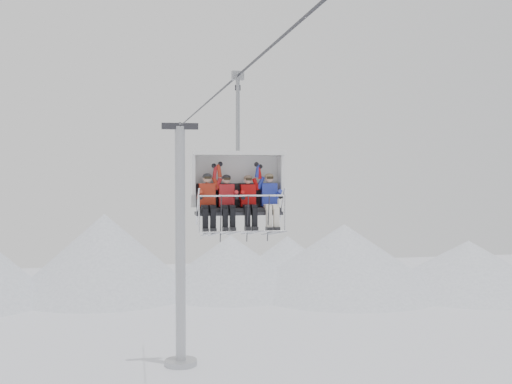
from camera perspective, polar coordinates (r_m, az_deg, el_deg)
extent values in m
cone|color=white|center=(58.04, -13.30, -5.35)|extent=(16.00, 16.00, 7.00)
cone|color=white|center=(57.78, -2.30, -6.32)|extent=(14.00, 14.00, 5.00)
cone|color=white|center=(58.15, 7.84, -5.79)|extent=(18.00, 18.00, 6.00)
cone|color=white|center=(60.91, 18.36, -6.23)|extent=(16.00, 16.00, 4.50)
cone|color=white|center=(61.89, 2.81, -5.99)|extent=(12.00, 12.00, 4.50)
cylinder|color=#A1A3A7|center=(35.86, -6.74, -4.83)|extent=(0.56, 0.56, 13.30)
cylinder|color=#A1A3A7|center=(37.21, -6.69, -14.82)|extent=(1.80, 1.80, 0.30)
cube|color=#2E2E33|center=(35.68, -6.78, 5.83)|extent=(2.00, 0.35, 0.35)
cylinder|color=#2E2E33|center=(13.95, 0.00, 11.68)|extent=(0.06, 50.00, 0.06)
cube|color=black|center=(16.05, -1.56, -1.57)|extent=(2.06, 0.55, 0.10)
cube|color=black|center=(16.29, -1.71, -0.28)|extent=(2.06, 0.10, 0.60)
cube|color=#2E2E33|center=(16.06, -1.56, -1.89)|extent=(2.16, 0.60, 0.08)
cube|color=silver|center=(16.49, -1.84, 1.05)|extent=(2.30, 0.10, 1.37)
cube|color=silver|center=(16.10, -1.62, 3.46)|extent=(2.30, 0.90, 0.10)
cylinder|color=silver|center=(15.49, -1.23, -0.33)|extent=(2.10, 0.04, 0.04)
cylinder|color=silver|center=(15.48, -1.19, -3.56)|extent=(2.10, 0.04, 0.04)
cylinder|color=gray|center=(16.17, -1.63, 6.90)|extent=(0.10, 0.10, 1.94)
cube|color=gray|center=(16.28, -1.63, 10.30)|extent=(0.30, 0.18, 0.22)
cube|color=red|center=(15.96, -4.38, -0.27)|extent=(0.39, 0.26, 0.58)
sphere|color=tan|center=(15.91, -4.36, 1.21)|extent=(0.22, 0.22, 0.22)
cube|color=black|center=(15.55, -4.53, -2.38)|extent=(0.13, 0.15, 0.47)
cube|color=black|center=(15.57, -3.84, -2.37)|extent=(0.13, 0.15, 0.47)
cube|color=#B0B2BA|center=(15.48, -4.48, -3.79)|extent=(0.09, 1.69, 0.26)
cube|color=#B0B2BA|center=(15.50, -3.79, -3.78)|extent=(0.09, 1.69, 0.26)
cube|color=red|center=(16.02, -2.66, -0.30)|extent=(0.38, 0.25, 0.56)
sphere|color=tan|center=(15.97, -2.65, 1.12)|extent=(0.21, 0.21, 0.21)
cube|color=black|center=(15.61, -2.76, -2.32)|extent=(0.13, 0.15, 0.45)
cube|color=black|center=(15.64, -2.10, -2.31)|extent=(0.13, 0.15, 0.45)
cube|color=#B0B2BA|center=(15.54, -2.70, -3.69)|extent=(0.09, 1.69, 0.26)
cube|color=#B0B2BA|center=(15.57, -2.04, -3.68)|extent=(0.09, 1.69, 0.26)
cube|color=red|center=(16.11, -0.73, -0.30)|extent=(0.37, 0.25, 0.55)
sphere|color=tan|center=(16.06, -0.70, 1.08)|extent=(0.20, 0.20, 0.20)
cube|color=black|center=(15.70, -0.76, -2.28)|extent=(0.12, 0.15, 0.44)
cube|color=black|center=(15.73, -0.12, -2.27)|extent=(0.12, 0.15, 0.44)
cube|color=#B0B2BA|center=(15.63, -0.70, -3.63)|extent=(0.08, 1.69, 0.26)
cube|color=#B0B2BA|center=(15.66, -0.06, -3.62)|extent=(0.08, 1.69, 0.26)
cube|color=#2938AE|center=(16.22, 1.15, -0.23)|extent=(0.39, 0.26, 0.58)
sphere|color=tan|center=(16.17, 1.18, 1.21)|extent=(0.21, 0.21, 0.21)
cube|color=white|center=(15.80, 1.15, -2.29)|extent=(0.13, 0.15, 0.47)
cube|color=white|center=(15.84, 1.81, -2.28)|extent=(0.13, 0.15, 0.47)
cube|color=#B0B2BA|center=(15.74, 1.23, -3.67)|extent=(0.09, 1.69, 0.26)
cube|color=#B0B2BA|center=(15.78, 1.89, -3.66)|extent=(0.09, 1.69, 0.26)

